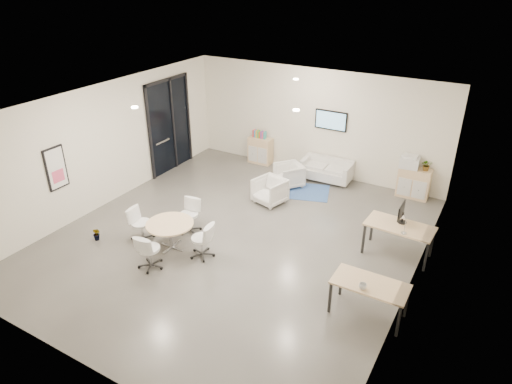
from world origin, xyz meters
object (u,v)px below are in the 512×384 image
Objects in this scene: sideboard_left at (260,150)px; loveseat at (327,170)px; sideboard_right at (414,183)px; round_table at (170,227)px; armchair_left at (289,174)px; armchair_right at (270,190)px; desk_front at (370,287)px; desk_rear at (400,229)px.

loveseat is (2.38, -0.15, -0.12)m from sideboard_left.
loveseat is at bearing -176.73° from sideboard_right.
sideboard_left is 0.57× the size of loveseat.
round_table is at bearing -109.48° from loveseat.
loveseat is at bearing 72.21° from round_table.
sideboard_left reaches higher than loveseat.
loveseat is 1.41× the size of round_table.
armchair_left is at bearing -132.38° from loveseat.
armchair_right reaches higher than round_table.
armchair_right is at bearing 140.86° from desk_front.
armchair_left is 1.21m from armchair_right.
desk_front is (0.04, -2.22, -0.05)m from desk_rear.
sideboard_left is at bearing -177.20° from armchair_left.
loveseat is at bearing 119.37° from desk_front.
desk_front is at bearing 0.98° from round_table.
sideboard_left reaches higher than desk_front.
desk_rear is at bearing -30.47° from sideboard_left.
sideboard_right is 3.48m from armchair_left.
round_table is at bearing -91.29° from armchair_right.
sideboard_left is at bearing 152.38° from desk_rear.
armchair_left is 4.38m from round_table.
loveseat is at bearing 86.92° from armchair_left.
armchair_right is 4.75m from desk_front.
sideboard_right is 0.57× the size of loveseat.
armchair_left is at bearing -161.88° from sideboard_right.
sideboard_left is 5.43m from round_table.
sideboard_right is 0.63× the size of desk_front.
sideboard_left is at bearing 97.45° from round_table.
sideboard_right reaches higher than armchair_right.
desk_rear is at bearing -83.38° from sideboard_right.
armchair_right is 0.52× the size of desk_rear.
loveseat is 2.03× the size of armchair_left.
loveseat is at bearing 84.84° from armchair_right.
round_table is (-0.87, -4.29, 0.19)m from armchair_left.
loveseat is (-2.50, -0.14, -0.12)m from sideboard_right.
round_table is at bearing -150.27° from desk_rear.
sideboard_right is at bearing 52.12° from round_table.
desk_front is at bearing -62.36° from loveseat.
sideboard_right reaches higher than loveseat.
sideboard_left reaches higher than armchair_right.
loveseat is at bearing -3.67° from sideboard_left.
armchair_left is at bearing 154.37° from desk_rear.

